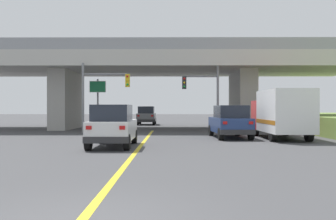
{
  "coord_description": "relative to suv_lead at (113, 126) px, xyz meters",
  "views": [
    {
      "loc": [
        1.49,
        -6.59,
        1.88
      ],
      "look_at": [
        1.27,
        24.1,
        1.7
      ],
      "focal_mm": 42.64,
      "sensor_mm": 36.0,
      "label": 1
    }
  ],
  "objects": [
    {
      "name": "overpass_bridge",
      "position": [
        1.29,
        16.32,
        4.18
      ],
      "size": [
        35.92,
        10.73,
        7.2
      ],
      "color": "#B7B5AD",
      "rests_on": "ground"
    },
    {
      "name": "traffic_signal_nearside",
      "position": [
        5.4,
        11.3,
        2.15
      ],
      "size": [
        2.81,
        0.36,
        5.14
      ],
      "color": "slate",
      "rests_on": "ground"
    },
    {
      "name": "ground",
      "position": [
        1.29,
        16.32,
        -1.01
      ],
      "size": [
        160.0,
        160.0,
        0.0
      ],
      "primitive_type": "plane",
      "color": "#424244"
    },
    {
      "name": "suv_lead",
      "position": [
        0.0,
        0.0,
        0.0
      ],
      "size": [
        1.96,
        4.59,
        2.02
      ],
      "color": "silver",
      "rests_on": "ground"
    },
    {
      "name": "traffic_signal_farside",
      "position": [
        -2.52,
        10.56,
        2.26
      ],
      "size": [
        3.58,
        0.36,
        5.22
      ],
      "color": "slate",
      "rests_on": "ground"
    },
    {
      "name": "box_truck",
      "position": [
        9.42,
        4.92,
        0.53
      ],
      "size": [
        2.33,
        6.66,
        2.91
      ],
      "color": "red",
      "rests_on": "ground"
    },
    {
      "name": "lane_divider_stripe",
      "position": [
        1.29,
        0.49,
        -1.01
      ],
      "size": [
        0.2,
        25.91,
        0.01
      ],
      "primitive_type": "cube",
      "color": "yellow",
      "rests_on": "ground"
    },
    {
      "name": "highway_sign",
      "position": [
        -3.33,
        14.13,
        2.06
      ],
      "size": [
        1.37,
        0.17,
        4.27
      ],
      "color": "slate",
      "rests_on": "ground"
    },
    {
      "name": "sedan_oncoming",
      "position": [
        0.08,
        24.94,
        -0.0
      ],
      "size": [
        1.99,
        4.48,
        2.02
      ],
      "color": "slate",
      "rests_on": "ground"
    },
    {
      "name": "suv_crossing",
      "position": [
        6.44,
        5.61,
        0.0
      ],
      "size": [
        2.24,
        4.91,
        2.02
      ],
      "rotation": [
        0.0,
        0.0,
        0.05
      ],
      "color": "navy",
      "rests_on": "ground"
    }
  ]
}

